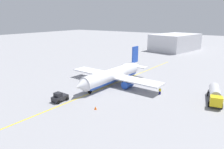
% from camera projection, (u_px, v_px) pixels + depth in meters
% --- Properties ---
extents(ground_plane, '(400.00, 400.00, 0.00)m').
position_uv_depth(ground_plane, '(112.00, 85.00, 59.40)').
color(ground_plane, '#939399').
extents(airplane, '(28.85, 29.55, 9.66)m').
position_uv_depth(airplane, '(113.00, 75.00, 59.06)').
color(airplane, white).
rests_on(airplane, ground).
extents(fuel_tanker, '(11.06, 4.63, 3.15)m').
position_uv_depth(fuel_tanker, '(215.00, 94.00, 47.19)').
color(fuel_tanker, '#2D2D33').
rests_on(fuel_tanker, ground).
extents(pushback_tug, '(3.63, 2.35, 2.20)m').
position_uv_depth(pushback_tug, '(60.00, 97.00, 47.31)').
color(pushback_tug, '#232328').
rests_on(pushback_tug, ground).
extents(refueling_worker, '(0.61, 0.63, 1.71)m').
position_uv_depth(refueling_worker, '(160.00, 91.00, 51.61)').
color(refueling_worker, navy).
rests_on(refueling_worker, ground).
extents(safety_cone_nose, '(0.67, 0.67, 0.75)m').
position_uv_depth(safety_cone_nose, '(63.00, 94.00, 50.97)').
color(safety_cone_nose, '#F2590F').
rests_on(safety_cone_nose, ground).
extents(safety_cone_wingtip, '(0.58, 0.58, 0.64)m').
position_uv_depth(safety_cone_wingtip, '(95.00, 108.00, 43.26)').
color(safety_cone_wingtip, '#F2590F').
rests_on(safety_cone_wingtip, ground).
extents(distant_hangar, '(32.21, 24.17, 9.28)m').
position_uv_depth(distant_hangar, '(175.00, 42.00, 121.34)').
color(distant_hangar, silver).
rests_on(distant_hangar, ground).
extents(taxi_line_marking, '(79.34, 5.01, 0.01)m').
position_uv_depth(taxi_line_marking, '(112.00, 85.00, 59.40)').
color(taxi_line_marking, yellow).
rests_on(taxi_line_marking, ground).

